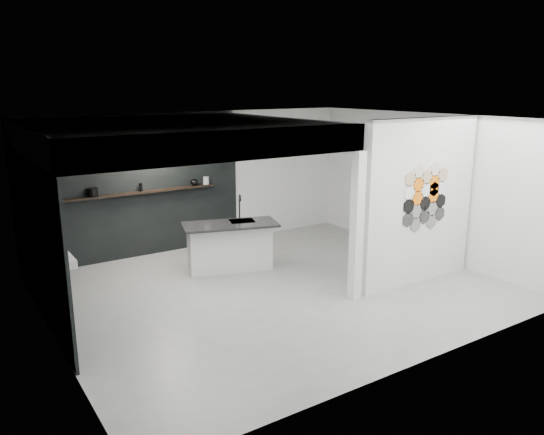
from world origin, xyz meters
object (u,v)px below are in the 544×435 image
Objects in this scene: partition_panel at (420,202)px; utensil_cup at (89,194)px; stockpot at (92,192)px; glass_vase at (206,180)px; bottle_dark at (141,187)px; wall_basin at (58,262)px; glass_bowl at (206,182)px; kitchen_island at (230,245)px; kettle at (194,182)px.

utensil_cup is (-4.45, 3.87, -0.03)m from partition_panel.
stockpot and glass_vase have the same top height.
wall_basin is at bearing -134.07° from bottle_dark.
bottle_dark reaches higher than glass_bowl.
stockpot is at bearing 0.00° from utensil_cup.
glass_vase is 2.37m from utensil_cup.
wall_basin is 4.69× the size of glass_bowl.
utensil_cup is at bearing 159.27° from kitchen_island.
partition_panel is 5.78m from wall_basin.
partition_panel is at bearing -61.77° from glass_bowl.
glass_bowl is 0.80× the size of bottle_dark.
kettle is (0.07, 1.59, 0.93)m from kitchen_island.
stockpot is 2.05m from kettle.
glass_vase reaches higher than glass_bowl.
partition_panel is 4.52m from kettle.
glass_vase is at bearing 9.31° from kettle.
utensil_cup is (-0.98, 0.00, -0.03)m from bottle_dark.
wall_basin is at bearing -117.65° from stockpot.
kitchen_island is at bearing -56.41° from bottle_dark.
kettle is at bearing 180.00° from glass_vase.
partition_panel reaches higher than kettle.
utensil_cup is at bearing 180.00° from glass_vase.
utensil_cup is at bearing 139.00° from partition_panel.
kettle is at bearing 104.58° from kitchen_island.
utensil_cup is at bearing 180.00° from bottle_dark.
glass_vase is at bearing 0.00° from bottle_dark.
wall_basin is 4.01m from glass_vase.
stockpot reaches higher than utensil_cup.
glass_bowl is (-2.08, 3.87, -0.03)m from partition_panel.
glass_vase is 1.00× the size of bottle_dark.
glass_bowl is at bearing 0.00° from stockpot.
wall_basin is at bearing 161.77° from partition_panel.
kitchen_island is 2.74m from utensil_cup.
stockpot is at bearing 180.00° from glass_bowl.
kitchen_island reaches higher than wall_basin.
bottle_dark is at bearing 180.00° from glass_bowl.
partition_panel is at bearing -41.41° from stockpot.
utensil_cup is (1.02, 2.07, 0.52)m from wall_basin.
glass_bowl is at bearing 0.00° from utensil_cup.
wall_basin is at bearing -148.65° from glass_vase.
kettle is (2.05, 0.00, -0.01)m from stockpot.
glass_vase is at bearing 31.35° from wall_basin.
kettle is at bearing 0.00° from utensil_cup.
kettle reaches higher than wall_basin.
partition_panel is 21.90× the size of glass_bowl.
kitchen_island is (3.05, 0.48, -0.39)m from wall_basin.
stockpot is 0.92m from bottle_dark.
bottle_dark is (-1.39, 0.00, -0.00)m from glass_vase.
partition_panel is at bearing -18.23° from wall_basin.
utensil_cup reaches higher than glass_bowl.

